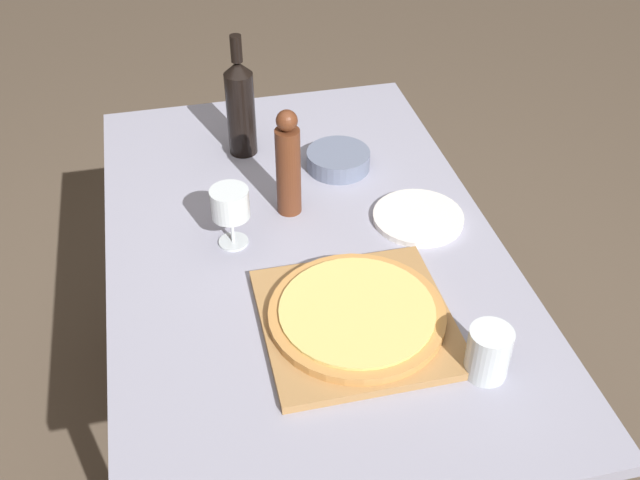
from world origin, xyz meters
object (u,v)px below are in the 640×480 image
(small_bowl, at_px, (338,160))
(pepper_mill, at_px, (288,165))
(wine_bottle, at_px, (240,106))
(wine_glass, at_px, (230,205))
(pizza, at_px, (357,313))

(small_bowl, bearing_deg, pepper_mill, -136.12)
(wine_bottle, bearing_deg, small_bowl, -30.38)
(pepper_mill, relative_size, wine_glass, 1.86)
(pizza, relative_size, pepper_mill, 1.31)
(pizza, relative_size, wine_bottle, 1.08)
(pizza, xyz_separation_m, small_bowl, (0.10, 0.54, -0.01))
(wine_glass, relative_size, small_bowl, 0.89)
(wine_glass, bearing_deg, pizza, -56.95)
(pizza, distance_m, wine_glass, 0.37)
(pepper_mill, bearing_deg, wine_glass, -148.01)
(pepper_mill, bearing_deg, small_bowl, 43.88)
(pizza, xyz_separation_m, pepper_mill, (-0.05, 0.39, 0.09))
(wine_glass, xyz_separation_m, small_bowl, (0.30, 0.24, -0.08))
(wine_bottle, xyz_separation_m, small_bowl, (0.22, -0.13, -0.11))
(pizza, height_order, pepper_mill, pepper_mill)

